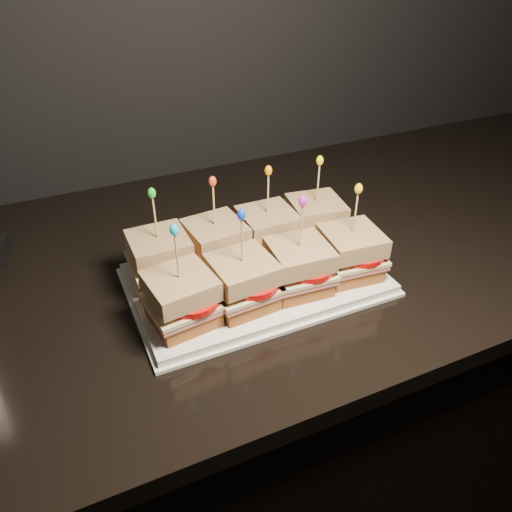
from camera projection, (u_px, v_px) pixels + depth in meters
name	position (u px, v px, depth m)	size (l,w,h in m)	color
cabinet	(315.00, 394.00, 1.24)	(2.41, 0.70, 0.90)	black
granite_slab	(331.00, 235.00, 0.97)	(2.45, 0.74, 0.03)	black
platter	(256.00, 279.00, 0.81)	(0.39, 0.24, 0.02)	white
platter_rim	(256.00, 282.00, 0.82)	(0.40, 0.25, 0.01)	white
sandwich_0_bread_bot	(162.00, 271.00, 0.79)	(0.09, 0.09, 0.02)	brown
sandwich_0_ham	(161.00, 263.00, 0.79)	(0.09, 0.09, 0.01)	#CE6360
sandwich_0_cheese	(161.00, 260.00, 0.78)	(0.10, 0.09, 0.01)	beige
sandwich_0_tomato	(169.00, 256.00, 0.78)	(0.09, 0.09, 0.01)	red
sandwich_0_bread_top	(159.00, 245.00, 0.77)	(0.09, 0.09, 0.03)	brown
sandwich_0_pick	(155.00, 220.00, 0.74)	(0.00, 0.00, 0.09)	tan
sandwich_0_frill	(152.00, 193.00, 0.72)	(0.01, 0.01, 0.02)	green
sandwich_1_bread_bot	(217.00, 258.00, 0.83)	(0.09, 0.09, 0.02)	brown
sandwich_1_ham	(216.00, 250.00, 0.82)	(0.09, 0.09, 0.01)	#CE6360
sandwich_1_cheese	(216.00, 246.00, 0.81)	(0.10, 0.09, 0.01)	beige
sandwich_1_tomato	(224.00, 243.00, 0.81)	(0.09, 0.09, 0.01)	red
sandwich_1_bread_top	(215.00, 232.00, 0.80)	(0.09, 0.09, 0.03)	brown
sandwich_1_pick	(214.00, 208.00, 0.77)	(0.00, 0.00, 0.09)	tan
sandwich_1_frill	(213.00, 181.00, 0.75)	(0.01, 0.01, 0.02)	red
sandwich_2_bread_bot	(267.00, 245.00, 0.86)	(0.09, 0.09, 0.02)	brown
sandwich_2_ham	(267.00, 237.00, 0.85)	(0.09, 0.09, 0.01)	#CE6360
sandwich_2_cheese	(267.00, 234.00, 0.85)	(0.10, 0.09, 0.01)	beige
sandwich_2_tomato	(275.00, 230.00, 0.84)	(0.09, 0.09, 0.01)	red
sandwich_2_bread_top	(268.00, 220.00, 0.83)	(0.09, 0.09, 0.03)	brown
sandwich_2_pick	(268.00, 196.00, 0.80)	(0.00, 0.00, 0.09)	tan
sandwich_2_frill	(268.00, 170.00, 0.78)	(0.01, 0.01, 0.02)	orange
sandwich_3_bread_bot	(314.00, 233.00, 0.89)	(0.09, 0.09, 0.02)	brown
sandwich_3_ham	(315.00, 226.00, 0.88)	(0.09, 0.09, 0.01)	#CE6360
sandwich_3_cheese	(315.00, 222.00, 0.88)	(0.10, 0.09, 0.01)	beige
sandwich_3_tomato	(323.00, 219.00, 0.87)	(0.09, 0.09, 0.01)	red
sandwich_3_bread_top	(316.00, 209.00, 0.86)	(0.09, 0.09, 0.03)	brown
sandwich_3_pick	(318.00, 186.00, 0.84)	(0.00, 0.00, 0.09)	tan
sandwich_3_frill	(320.00, 161.00, 0.81)	(0.01, 0.01, 0.02)	#F6EC06
sandwich_4_bread_bot	(183.00, 313.00, 0.71)	(0.09, 0.09, 0.02)	brown
sandwich_4_ham	(182.00, 305.00, 0.70)	(0.09, 0.09, 0.01)	#CE6360
sandwich_4_cheese	(182.00, 301.00, 0.70)	(0.10, 0.09, 0.01)	beige
sandwich_4_tomato	(191.00, 297.00, 0.69)	(0.09, 0.09, 0.01)	red
sandwich_4_bread_top	(180.00, 286.00, 0.68)	(0.09, 0.09, 0.03)	brown
sandwich_4_pick	(177.00, 259.00, 0.66)	(0.00, 0.00, 0.09)	tan
sandwich_4_frill	(174.00, 230.00, 0.63)	(0.01, 0.01, 0.02)	#16AAC9
sandwich_5_bread_bot	(243.00, 296.00, 0.74)	(0.09, 0.09, 0.02)	brown
sandwich_5_ham	(243.00, 288.00, 0.73)	(0.09, 0.09, 0.01)	#CE6360
sandwich_5_cheese	(243.00, 284.00, 0.73)	(0.10, 0.09, 0.01)	beige
sandwich_5_tomato	(252.00, 280.00, 0.73)	(0.09, 0.09, 0.01)	red
sandwich_5_bread_top	(242.00, 269.00, 0.71)	(0.09, 0.09, 0.03)	brown
sandwich_5_pick	(242.00, 243.00, 0.69)	(0.00, 0.00, 0.09)	tan
sandwich_5_frill	(241.00, 215.00, 0.66)	(0.01, 0.01, 0.02)	#1032DD
sandwich_6_bread_bot	(298.00, 281.00, 0.77)	(0.09, 0.09, 0.02)	brown
sandwich_6_ham	(298.00, 273.00, 0.77)	(0.09, 0.09, 0.01)	#CE6360
sandwich_6_cheese	(299.00, 269.00, 0.76)	(0.10, 0.09, 0.01)	beige
sandwich_6_tomato	(308.00, 265.00, 0.76)	(0.09, 0.09, 0.01)	red
sandwich_6_bread_top	(300.00, 254.00, 0.75)	(0.09, 0.09, 0.03)	brown
sandwich_6_pick	(301.00, 229.00, 0.72)	(0.00, 0.00, 0.09)	tan
sandwich_6_frill	(303.00, 201.00, 0.70)	(0.01, 0.01, 0.02)	#C01FBA
sandwich_7_bread_bot	(349.00, 266.00, 0.81)	(0.09, 0.09, 0.02)	brown
sandwich_7_ham	(350.00, 258.00, 0.80)	(0.09, 0.09, 0.01)	#CE6360
sandwich_7_cheese	(350.00, 255.00, 0.79)	(0.10, 0.09, 0.01)	beige
sandwich_7_tomato	(359.00, 251.00, 0.79)	(0.09, 0.09, 0.01)	red
sandwich_7_bread_top	(352.00, 241.00, 0.78)	(0.09, 0.09, 0.03)	brown
sandwich_7_pick	(355.00, 216.00, 0.75)	(0.00, 0.00, 0.09)	tan
sandwich_7_frill	(359.00, 189.00, 0.73)	(0.01, 0.01, 0.02)	yellow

